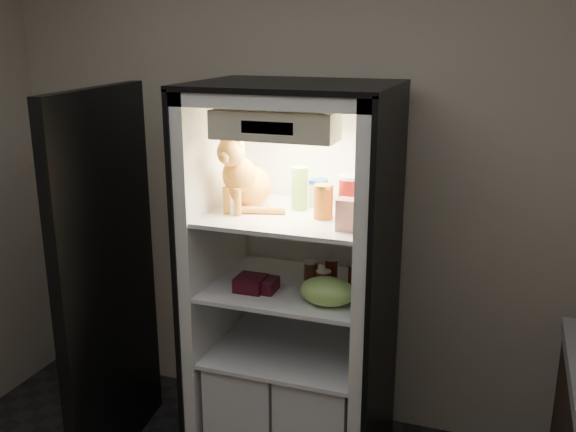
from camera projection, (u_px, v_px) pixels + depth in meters
name	position (u px, v px, depth m)	size (l,w,h in m)	color
room_shell	(122.00, 221.00, 1.63)	(3.60, 3.60, 3.60)	white
refrigerator	(296.00, 308.00, 3.12)	(0.90, 0.72, 1.88)	white
fridge_door	(108.00, 286.00, 3.07)	(0.16, 0.87, 1.85)	black
tabby_cat	(245.00, 179.00, 2.95)	(0.32, 0.37, 0.38)	orange
parmesan_shaker	(300.00, 188.00, 2.95)	(0.08, 0.08, 0.20)	green
mayo_tub	(318.00, 193.00, 3.02)	(0.09, 0.09, 0.13)	white
salsa_jar	(323.00, 202.00, 2.82)	(0.09, 0.09, 0.15)	maroon
pepper_jar	(351.00, 196.00, 2.84)	(0.11, 0.11, 0.19)	#A31615
cream_carton	(346.00, 214.00, 2.66)	(0.08, 0.08, 0.13)	beige
soda_can_a	(331.00, 270.00, 3.05)	(0.06, 0.06, 0.11)	black
soda_can_b	(355.00, 276.00, 2.97)	(0.06, 0.06, 0.11)	black
soda_can_c	(323.00, 284.00, 2.86)	(0.07, 0.07, 0.13)	black
condiment_jar	(311.00, 270.00, 3.07)	(0.07, 0.07, 0.09)	brown
grape_bag	(328.00, 291.00, 2.78)	(0.25, 0.18, 0.12)	#85C35B
berry_box_left	(251.00, 283.00, 2.95)	(0.13, 0.13, 0.07)	#510D23
berry_box_right	(264.00, 285.00, 2.94)	(0.12, 0.12, 0.06)	#510D23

